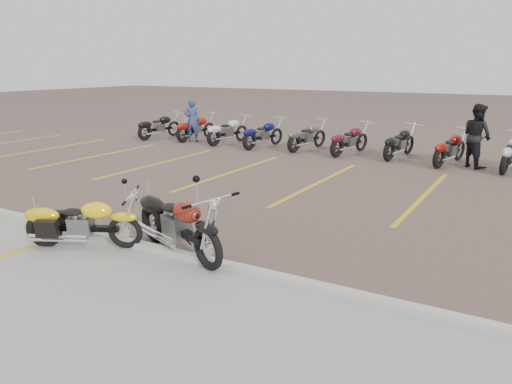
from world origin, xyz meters
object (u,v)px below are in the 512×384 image
person_b (477,136)px  bollard (187,127)px  person_a (192,121)px  flame_cruiser (178,226)px  yellow_cruiser (82,225)px

person_b → bollard: person_b is taller
person_a → person_b: (10.51, 0.09, 0.10)m
person_b → bollard: (-11.12, 0.30, -0.45)m
flame_cruiser → person_a: 12.43m
flame_cruiser → yellow_cruiser: bearing=-139.6°
bollard → person_a: bearing=-33.4°
yellow_cruiser → person_b: bearing=40.1°
yellow_cruiser → bollard: 12.71m
yellow_cruiser → person_a: person_a is taller
flame_cruiser → bollard: 13.10m
person_a → person_b: size_ratio=0.89×
person_a → yellow_cruiser: bearing=93.6°
yellow_cruiser → flame_cruiser: 1.69m
flame_cruiser → person_a: size_ratio=1.33×
yellow_cruiser → flame_cruiser: flame_cruiser is taller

